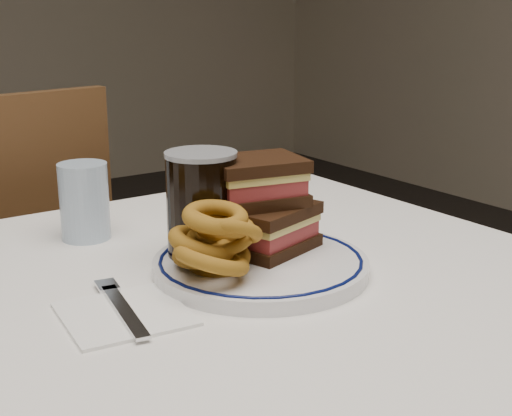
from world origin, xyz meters
TOP-DOWN VIEW (x-y plane):
  - dining_table at (0.00, 0.00)m, footprint 1.27×0.87m
  - main_plate at (0.23, 0.00)m, footprint 0.28×0.28m
  - reuben_sandwich at (0.26, 0.03)m, footprint 0.15×0.13m
  - onion_rings_main at (0.16, -0.01)m, footprint 0.12×0.13m
  - ketchup_ramekin at (0.21, 0.07)m, footprint 0.05×0.05m
  - beer_mug at (0.18, 0.06)m, footprint 0.14×0.09m
  - water_glass at (0.10, 0.26)m, footprint 0.07×0.07m
  - napkin_fork at (0.03, -0.02)m, footprint 0.14×0.18m

SIDE VIEW (x-z plane):
  - dining_table at x=0.00m, z-range 0.27..1.02m
  - napkin_fork at x=0.03m, z-range 0.75..0.76m
  - main_plate at x=0.23m, z-range 0.75..0.77m
  - ketchup_ramekin at x=0.21m, z-range 0.77..0.80m
  - water_glass at x=0.10m, z-range 0.75..0.86m
  - onion_rings_main at x=0.16m, z-range 0.76..0.86m
  - beer_mug at x=0.18m, z-range 0.75..0.91m
  - reuben_sandwich at x=0.26m, z-range 0.77..0.89m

